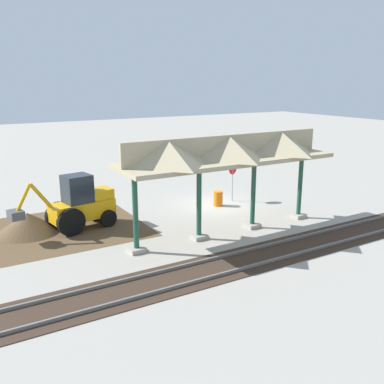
{
  "coord_description": "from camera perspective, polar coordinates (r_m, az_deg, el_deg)",
  "views": [
    {
      "loc": [
        13.97,
        20.9,
        7.38
      ],
      "look_at": [
        2.71,
        1.85,
        1.6
      ],
      "focal_mm": 40.0,
      "sensor_mm": 36.0,
      "label": 1
    }
  ],
  "objects": [
    {
      "name": "ground_plane",
      "position": [
        26.2,
        3.04,
        -1.74
      ],
      "size": [
        120.0,
        120.0,
        0.0
      ],
      "primitive_type": "plane",
      "color": "#9E998E"
    },
    {
      "name": "dirt_work_zone",
      "position": [
        22.92,
        -17.6,
        -4.85
      ],
      "size": [
        8.57,
        7.0,
        0.01
      ],
      "primitive_type": "cube",
      "color": "brown",
      "rests_on": "ground"
    },
    {
      "name": "platform_canopy",
      "position": [
        20.53,
        4.84,
        5.53
      ],
      "size": [
        10.92,
        3.2,
        4.9
      ],
      "color": "#9E998E",
      "rests_on": "ground"
    },
    {
      "name": "rail_tracks",
      "position": [
        20.62,
        14.93,
        -6.77
      ],
      "size": [
        60.0,
        2.58,
        0.15
      ],
      "color": "slate",
      "rests_on": "ground"
    },
    {
      "name": "stop_sign",
      "position": [
        26.72,
        5.45,
        2.5
      ],
      "size": [
        0.73,
        0.26,
        2.48
      ],
      "color": "gray",
      "rests_on": "ground"
    },
    {
      "name": "backhoe",
      "position": [
        22.46,
        -14.8,
        -1.66
      ],
      "size": [
        5.3,
        2.18,
        2.82
      ],
      "color": "orange",
      "rests_on": "ground"
    },
    {
      "name": "dirt_mound",
      "position": [
        23.02,
        -20.92,
        -5.07
      ],
      "size": [
        6.23,
        6.23,
        2.06
      ],
      "primitive_type": "cone",
      "color": "brown",
      "rests_on": "ground"
    },
    {
      "name": "traffic_barrel",
      "position": [
        25.97,
        3.5,
        -0.87
      ],
      "size": [
        0.56,
        0.56,
        0.9
      ],
      "primitive_type": "cylinder",
      "color": "orange",
      "rests_on": "ground"
    }
  ]
}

